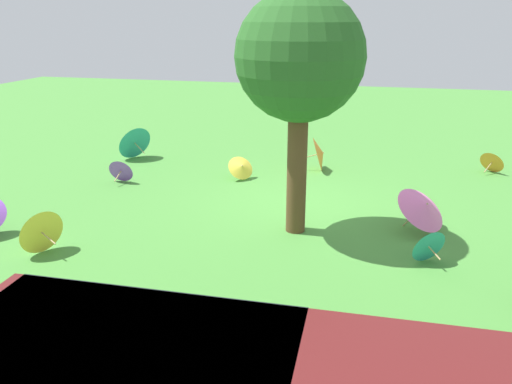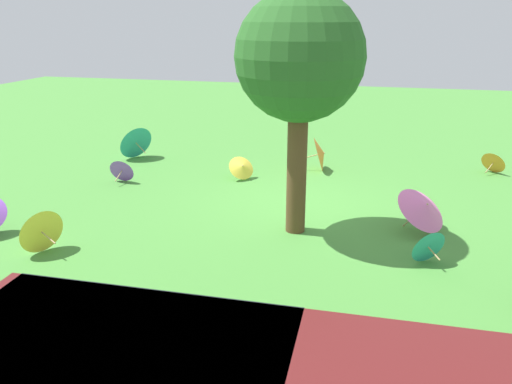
% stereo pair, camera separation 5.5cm
% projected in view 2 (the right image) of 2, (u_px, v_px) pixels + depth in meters
% --- Properties ---
extents(ground, '(40.00, 40.00, 0.00)m').
position_uv_depth(ground, '(300.00, 213.00, 10.21)').
color(ground, '#478C38').
extents(shade_tree, '(2.17, 2.17, 4.19)m').
position_uv_depth(shade_tree, '(300.00, 60.00, 8.37)').
color(shade_tree, brown).
rests_on(shade_tree, ground).
extents(parasol_purple_0, '(0.60, 0.57, 0.59)m').
position_uv_depth(parasol_purple_0, '(123.00, 170.00, 12.03)').
color(parasol_purple_0, tan).
rests_on(parasol_purple_0, ground).
extents(parasol_orange_0, '(0.84, 0.93, 0.88)m').
position_uv_depth(parasol_orange_0, '(321.00, 154.00, 12.86)').
color(parasol_orange_0, tan).
rests_on(parasol_orange_0, ground).
extents(parasol_teal_0, '(0.65, 0.57, 0.60)m').
position_uv_depth(parasol_teal_0, '(427.00, 245.00, 8.06)').
color(parasol_teal_0, tan).
rests_on(parasol_teal_0, ground).
extents(parasol_yellow_0, '(0.79, 0.79, 0.59)m').
position_uv_depth(parasol_yellow_0, '(242.00, 167.00, 12.17)').
color(parasol_yellow_0, tan).
rests_on(parasol_yellow_0, ground).
extents(parasol_yellow_1, '(0.73, 0.81, 0.77)m').
position_uv_depth(parasol_yellow_1, '(40.00, 230.00, 8.41)').
color(parasol_yellow_1, tan).
rests_on(parasol_yellow_1, ground).
extents(parasol_pink_1, '(1.28, 1.29, 0.87)m').
position_uv_depth(parasol_pink_1, '(424.00, 207.00, 9.10)').
color(parasol_pink_1, tan).
rests_on(parasol_pink_1, ground).
extents(parasol_orange_4, '(0.71, 0.65, 0.58)m').
position_uv_depth(parasol_orange_4, '(494.00, 162.00, 12.70)').
color(parasol_orange_4, tan).
rests_on(parasol_orange_4, ground).
extents(parasol_teal_4, '(0.97, 1.09, 0.95)m').
position_uv_depth(parasol_teal_4, '(134.00, 141.00, 13.98)').
color(parasol_teal_4, tan).
rests_on(parasol_teal_4, ground).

